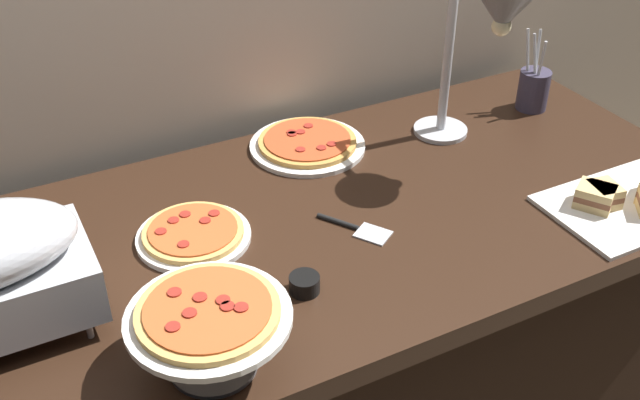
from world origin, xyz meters
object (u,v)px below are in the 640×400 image
object	(u,v)px
utensil_holder	(533,89)
pizza_plate_front	(193,234)
pizza_plate_raised_stand	(209,320)
sandwich_platter	(632,200)
sauce_cup_far	(304,283)
serving_spatula	(356,228)
heat_lamp	(492,24)
pizza_plate_center	(307,144)

from	to	relation	value
utensil_holder	pizza_plate_front	bearing A→B (deg)	-172.06
pizza_plate_raised_stand	sandwich_platter	xyz separation A→B (m)	(1.00, 0.02, -0.09)
pizza_plate_front	sandwich_platter	xyz separation A→B (m)	(0.91, -0.34, 0.01)
sauce_cup_far	serving_spatula	xyz separation A→B (m)	(0.19, 0.13, -0.02)
utensil_holder	pizza_plate_raised_stand	bearing A→B (deg)	-155.90
pizza_plate_raised_stand	serving_spatula	world-z (taller)	pizza_plate_raised_stand
heat_lamp	serving_spatula	xyz separation A→B (m)	(-0.41, -0.13, -0.34)
pizza_plate_front	pizza_plate_center	bearing A→B (deg)	31.04
sandwich_platter	pizza_plate_raised_stand	bearing A→B (deg)	-178.82
pizza_plate_raised_stand	serving_spatula	distance (m)	0.48
heat_lamp	pizza_plate_raised_stand	distance (m)	0.93
sandwich_platter	heat_lamp	bearing A→B (deg)	118.02
sandwich_platter	sauce_cup_far	size ratio (longest dim) A/B	6.62
pizza_plate_raised_stand	utensil_holder	xyz separation A→B (m)	(1.12, 0.50, -0.05)
heat_lamp	sandwich_platter	distance (m)	0.50
sandwich_platter	utensil_holder	bearing A→B (deg)	75.80
utensil_holder	heat_lamp	bearing A→B (deg)	-154.37
heat_lamp	pizza_plate_raised_stand	world-z (taller)	heat_lamp
pizza_plate_center	serving_spatula	xyz separation A→B (m)	(-0.06, -0.36, -0.01)
sandwich_platter	utensil_holder	distance (m)	0.50
sauce_cup_far	sandwich_platter	bearing A→B (deg)	-5.99
heat_lamp	serving_spatula	world-z (taller)	heat_lamp
utensil_holder	pizza_plate_center	bearing A→B (deg)	172.33
pizza_plate_raised_stand	sandwich_platter	size ratio (longest dim) A/B	0.70
pizza_plate_raised_stand	serving_spatula	bearing A→B (deg)	29.26
pizza_plate_front	pizza_plate_center	size ratio (longest dim) A/B	0.83
heat_lamp	serving_spatula	size ratio (longest dim) A/B	2.80
pizza_plate_center	pizza_plate_raised_stand	xyz separation A→B (m)	(-0.47, -0.59, 0.09)
heat_lamp	pizza_plate_center	xyz separation A→B (m)	(-0.35, 0.23, -0.33)
heat_lamp	serving_spatula	distance (m)	0.55
pizza_plate_front	pizza_plate_center	distance (m)	0.45
heat_lamp	pizza_plate_raised_stand	bearing A→B (deg)	-156.47
heat_lamp	pizza_plate_center	world-z (taller)	heat_lamp
pizza_plate_center	sauce_cup_far	world-z (taller)	sauce_cup_far
pizza_plate_raised_stand	serving_spatula	size ratio (longest dim) A/B	1.72
heat_lamp	pizza_plate_center	size ratio (longest dim) A/B	1.54
pizza_plate_center	pizza_plate_raised_stand	bearing A→B (deg)	-128.85
pizza_plate_raised_stand	utensil_holder	world-z (taller)	utensil_holder
pizza_plate_raised_stand	sandwich_platter	bearing A→B (deg)	1.18
pizza_plate_raised_stand	serving_spatula	xyz separation A→B (m)	(0.41, 0.23, -0.10)
serving_spatula	pizza_plate_front	bearing A→B (deg)	158.36
sauce_cup_far	serving_spatula	distance (m)	0.23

